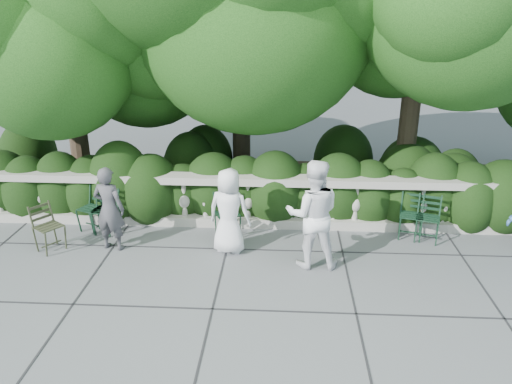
# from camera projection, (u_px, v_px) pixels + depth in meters

# --- Properties ---
(ground) EXTENTS (90.00, 90.00, 0.00)m
(ground) POSITION_uv_depth(u_px,v_px,m) (252.00, 274.00, 7.89)
(ground) COLOR #53565B
(ground) RESTS_ON ground
(balustrade) EXTENTS (12.00, 0.44, 1.00)m
(balustrade) POSITION_uv_depth(u_px,v_px,m) (258.00, 202.00, 9.39)
(balustrade) COLOR #9E998E
(balustrade) RESTS_ON ground
(shrub_hedge) EXTENTS (15.00, 2.60, 1.70)m
(shrub_hedge) POSITION_uv_depth(u_px,v_px,m) (261.00, 202.00, 10.68)
(shrub_hedge) COLOR black
(shrub_hedge) RESTS_ON ground
(tree_canopy) EXTENTS (15.04, 6.52, 6.78)m
(tree_canopy) POSITION_uv_depth(u_px,v_px,m) (299.00, 4.00, 9.39)
(tree_canopy) COLOR #3F3023
(tree_canopy) RESTS_ON ground
(chair_a) EXTENTS (0.59, 0.61, 0.84)m
(chair_a) POSITION_uv_depth(u_px,v_px,m) (89.00, 233.00, 9.24)
(chair_a) COLOR black
(chair_a) RESTS_ON ground
(chair_b) EXTENTS (0.47, 0.51, 0.84)m
(chair_b) POSITION_uv_depth(u_px,v_px,m) (105.00, 236.00, 9.16)
(chair_b) COLOR black
(chair_b) RESTS_ON ground
(chair_c) EXTENTS (0.57, 0.60, 0.84)m
(chair_c) POSITION_uv_depth(u_px,v_px,m) (102.00, 235.00, 9.17)
(chair_c) COLOR black
(chair_c) RESTS_ON ground
(chair_d) EXTENTS (0.59, 0.61, 0.84)m
(chair_d) POSITION_uv_depth(u_px,v_px,m) (230.00, 240.00, 9.00)
(chair_d) COLOR black
(chair_d) RESTS_ON ground
(chair_e) EXTENTS (0.56, 0.59, 0.84)m
(chair_e) POSITION_uv_depth(u_px,v_px,m) (425.00, 244.00, 8.84)
(chair_e) COLOR black
(chair_e) RESTS_ON ground
(chair_f) EXTENTS (0.54, 0.57, 0.84)m
(chair_f) POSITION_uv_depth(u_px,v_px,m) (409.00, 241.00, 8.94)
(chair_f) COLOR black
(chair_f) RESTS_ON ground
(chair_weathered) EXTENTS (0.65, 0.64, 0.84)m
(chair_weathered) POSITION_uv_depth(u_px,v_px,m) (57.00, 252.00, 8.55)
(chair_weathered) COLOR black
(chair_weathered) RESTS_ON ground
(person_businessman) EXTENTS (0.82, 0.63, 1.48)m
(person_businessman) POSITION_uv_depth(u_px,v_px,m) (229.00, 211.00, 8.35)
(person_businessman) COLOR white
(person_businessman) RESTS_ON ground
(person_woman_grey) EXTENTS (0.60, 0.45, 1.49)m
(person_woman_grey) POSITION_uv_depth(u_px,v_px,m) (109.00, 209.00, 8.44)
(person_woman_grey) COLOR #444349
(person_woman_grey) RESTS_ON ground
(person_casual_man) EXTENTS (0.88, 0.69, 1.79)m
(person_casual_man) POSITION_uv_depth(u_px,v_px,m) (313.00, 214.00, 7.85)
(person_casual_man) COLOR white
(person_casual_man) RESTS_ON ground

